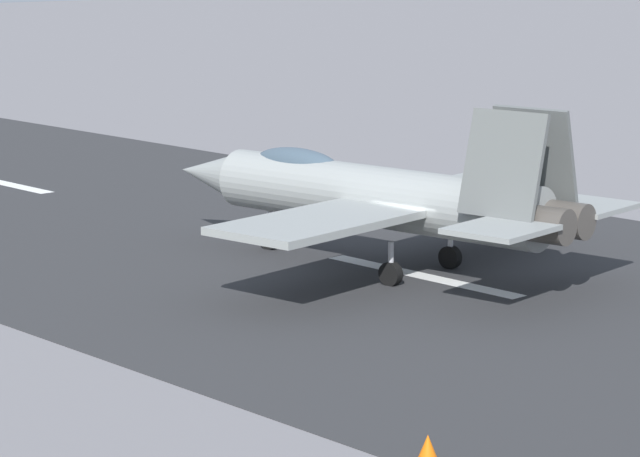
% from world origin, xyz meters
% --- Properties ---
extents(ground_plane, '(400.00, 400.00, 0.00)m').
position_xyz_m(ground_plane, '(0.00, 0.00, 0.00)').
color(ground_plane, slate).
extents(runway_strip, '(240.00, 26.00, 0.02)m').
position_xyz_m(runway_strip, '(-0.02, 0.00, 0.01)').
color(runway_strip, '#2D2E30').
rests_on(runway_strip, ground).
extents(fighter_jet, '(17.02, 15.13, 5.67)m').
position_xyz_m(fighter_jet, '(1.97, 0.28, 2.47)').
color(fighter_jet, gray).
rests_on(fighter_jet, ground).
extents(marker_cone_near, '(0.44, 0.44, 0.55)m').
position_xyz_m(marker_cone_near, '(-11.42, 12.38, 0.28)').
color(marker_cone_near, orange).
rests_on(marker_cone_near, ground).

